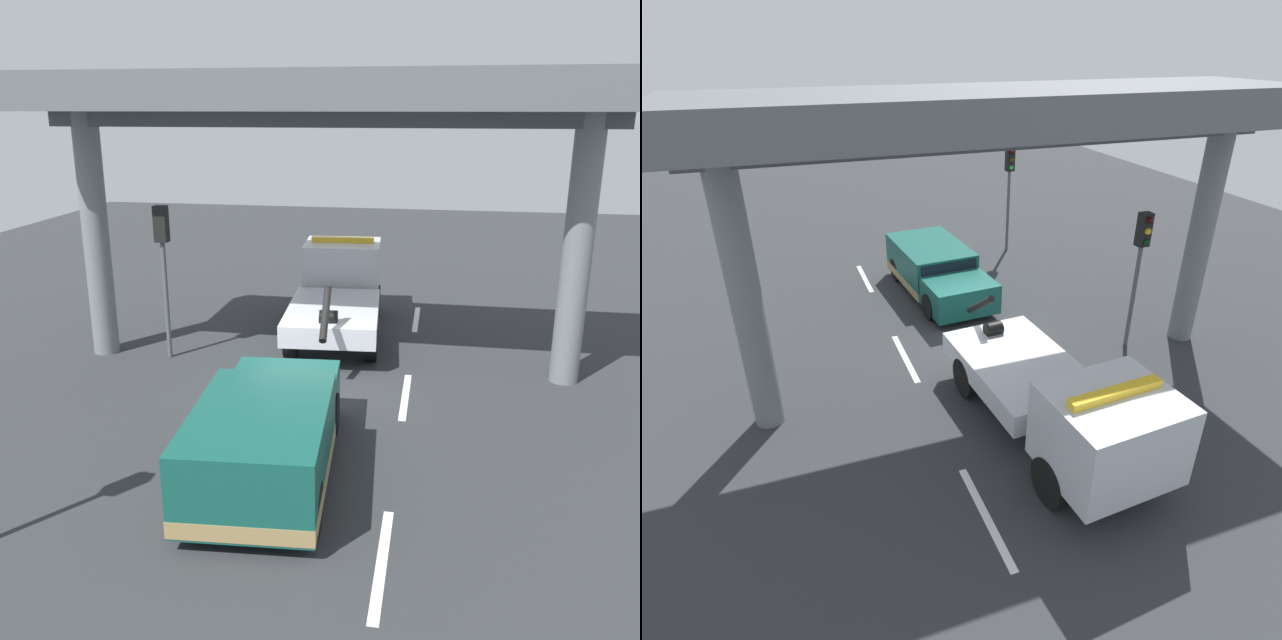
# 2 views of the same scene
# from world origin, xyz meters

# --- Properties ---
(ground_plane) EXTENTS (60.00, 40.00, 0.10)m
(ground_plane) POSITION_xyz_m (0.00, 0.00, -0.05)
(ground_plane) COLOR #2D3033
(lane_stripe_west) EXTENTS (2.60, 0.16, 0.01)m
(lane_stripe_west) POSITION_xyz_m (-6.00, -2.20, 0.00)
(lane_stripe_west) COLOR silver
(lane_stripe_west) RESTS_ON ground
(lane_stripe_mid) EXTENTS (2.60, 0.16, 0.01)m
(lane_stripe_mid) POSITION_xyz_m (0.00, -2.20, 0.00)
(lane_stripe_mid) COLOR silver
(lane_stripe_mid) RESTS_ON ground
(lane_stripe_east) EXTENTS (2.60, 0.16, 0.01)m
(lane_stripe_east) POSITION_xyz_m (6.00, -2.20, 0.00)
(lane_stripe_east) COLOR silver
(lane_stripe_east) RESTS_ON ground
(tow_truck_white) EXTENTS (7.32, 2.80, 2.46)m
(tow_truck_white) POSITION_xyz_m (4.79, 0.06, 1.20)
(tow_truck_white) COLOR silver
(tow_truck_white) RESTS_ON ground
(towed_van_green) EXTENTS (5.34, 2.53, 1.58)m
(towed_van_green) POSITION_xyz_m (-4.00, -0.00, 0.78)
(towed_van_green) COLOR #145147
(towed_van_green) RESTS_ON ground
(overpass_structure) EXTENTS (3.60, 13.76, 7.05)m
(overpass_structure) POSITION_xyz_m (1.60, 0.00, 6.21)
(overpass_structure) COLOR slate
(overpass_structure) RESTS_ON ground
(traffic_light_far) EXTENTS (0.39, 0.32, 3.97)m
(traffic_light_far) POSITION_xyz_m (1.52, 4.04, 2.90)
(traffic_light_far) COLOR #515456
(traffic_light_far) RESTS_ON ground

